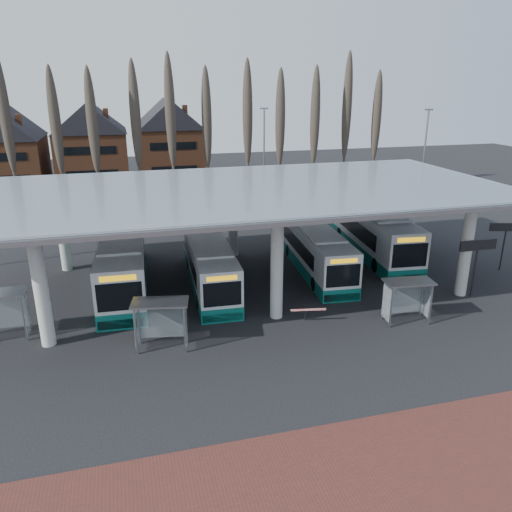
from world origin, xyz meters
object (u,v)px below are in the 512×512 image
object	(u,v)px
bus_3	(372,232)
shelter_2	(407,291)
shelter_0	(0,304)
bus_0	(123,262)
bus_2	(315,250)
shelter_1	(161,313)
bus_1	(209,264)

from	to	relation	value
bus_3	shelter_2	world-z (taller)	bus_3
shelter_0	shelter_2	size ratio (longest dim) A/B	1.01
bus_0	bus_2	xyz separation A→B (m)	(12.94, -0.51, -0.18)
bus_0	shelter_0	size ratio (longest dim) A/B	4.55
shelter_0	shelter_1	world-z (taller)	shelter_0
shelter_1	bus_3	bearing A→B (deg)	43.04
bus_3	shelter_0	size ratio (longest dim) A/B	4.65
bus_3	shelter_0	world-z (taller)	bus_3
bus_1	shelter_1	world-z (taller)	bus_1
bus_0	bus_1	bearing A→B (deg)	-11.13
shelter_2	shelter_0	bearing A→B (deg)	176.18
bus_2	shelter_1	world-z (taller)	bus_2
bus_1	bus_2	distance (m)	7.64
bus_2	bus_3	bearing A→B (deg)	27.73
shelter_1	shelter_0	bearing A→B (deg)	169.01
bus_1	bus_2	world-z (taller)	bus_2
bus_2	shelter_2	world-z (taller)	bus_2
bus_2	shelter_0	xyz separation A→B (m)	(-19.12, -4.97, 0.39)
shelter_0	bus_1	bearing A→B (deg)	21.58
bus_2	bus_3	size ratio (longest dim) A/B	0.87
bus_2	shelter_2	distance (m)	8.96
bus_0	shelter_0	bearing A→B (deg)	-135.94
bus_3	shelter_1	xyz separation A→B (m)	(-16.87, -10.52, 0.17)
bus_1	bus_2	bearing A→B (deg)	8.71
bus_1	bus_3	size ratio (longest dim) A/B	0.87
bus_1	bus_3	distance (m)	13.55
shelter_0	shelter_2	xyz separation A→B (m)	(20.97, -3.79, -0.09)
bus_1	shelter_0	bearing A→B (deg)	-157.26
bus_1	shelter_2	distance (m)	12.37
bus_2	shelter_1	size ratio (longest dim) A/B	3.87
bus_2	shelter_2	xyz separation A→B (m)	(1.86, -8.76, 0.31)
bus_0	shelter_0	distance (m)	8.26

